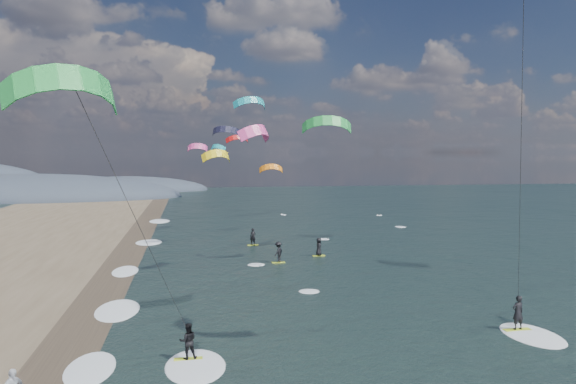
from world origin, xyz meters
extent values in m
cube|color=#382D23|center=(-12.00, 10.00, 0.00)|extent=(3.00, 240.00, 0.00)
ellipsoid|color=#3D4756|center=(-40.00, 100.00, 0.00)|extent=(64.00, 24.00, 10.00)
ellipsoid|color=#3D4756|center=(-22.00, 120.00, 0.00)|extent=(40.00, 18.00, 7.00)
cube|color=#C3DE27|center=(10.26, 7.58, 0.03)|extent=(1.44, 0.43, 0.06)
imported|color=black|center=(10.26, 7.58, 0.95)|extent=(0.69, 0.50, 1.77)
ellipsoid|color=white|center=(10.56, 6.78, 0.00)|extent=(2.60, 4.20, 0.12)
cylinder|color=black|center=(8.26, 4.58, 9.07)|extent=(0.02, 0.02, 17.13)
cube|color=#C3DE27|center=(-6.48, 6.34, 0.03)|extent=(1.26, 0.39, 0.06)
imported|color=black|center=(-6.48, 6.34, 0.86)|extent=(0.82, 0.66, 1.60)
ellipsoid|color=white|center=(-6.18, 5.54, 0.00)|extent=(2.60, 4.20, 0.12)
cylinder|color=black|center=(-8.23, 3.34, 6.41)|extent=(0.02, 0.02, 12.36)
cube|color=#C3DE27|center=(0.87, 27.31, 0.03)|extent=(1.10, 0.35, 0.05)
imported|color=black|center=(0.87, 27.31, 0.92)|extent=(1.17, 1.28, 1.73)
cube|color=#C3DE27|center=(4.88, 29.73, 0.03)|extent=(1.10, 0.35, 0.05)
imported|color=black|center=(4.88, 29.73, 0.84)|extent=(0.68, 0.87, 1.58)
cube|color=#C3DE27|center=(-0.25, 36.48, 0.03)|extent=(1.10, 0.35, 0.05)
imported|color=black|center=(-0.25, 36.48, 0.87)|extent=(0.70, 0.59, 1.64)
ellipsoid|color=white|center=(-10.80, 6.00, 0.00)|extent=(2.40, 5.40, 0.11)
ellipsoid|color=white|center=(-10.80, 15.00, 0.00)|extent=(2.40, 5.40, 0.11)
ellipsoid|color=white|center=(-10.80, 26.00, 0.00)|extent=(2.40, 5.40, 0.11)
ellipsoid|color=white|center=(-10.80, 40.00, 0.00)|extent=(2.40, 5.40, 0.11)
ellipsoid|color=white|center=(-10.80, 58.00, 0.00)|extent=(2.40, 5.40, 0.11)
camera|label=1|loc=(-6.30, -18.31, 9.17)|focal=35.00mm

